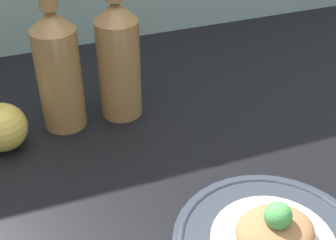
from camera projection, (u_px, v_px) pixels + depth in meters
ground_plane at (192, 182)px, 75.52cm from camera, size 180.00×110.00×4.00cm
plated_food at (275, 232)px, 59.77cm from camera, size 16.33×16.33×6.73cm
cider_bottle_left at (58, 66)px, 79.00cm from camera, size 7.67×7.67×29.16cm
cider_bottle_right at (118, 56)px, 81.99cm from camera, size 7.67×7.67×29.16cm
apple at (2, 127)px, 77.55cm from camera, size 8.23×8.23×9.80cm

